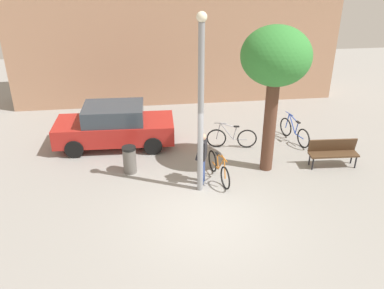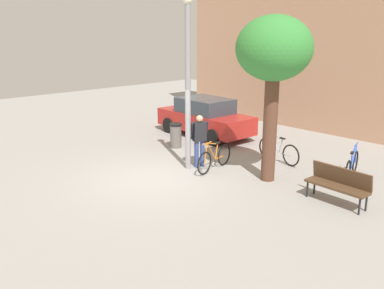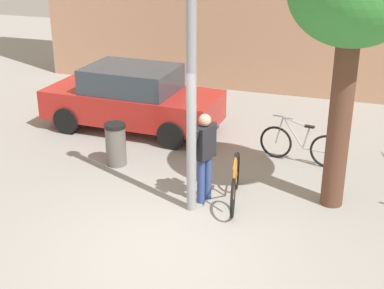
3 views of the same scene
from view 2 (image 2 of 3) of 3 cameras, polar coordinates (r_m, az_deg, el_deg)
ground_plane at (r=12.20m, az=-5.08°, el=-4.72°), size 36.00×36.00×0.00m
building_facade at (r=18.91m, az=18.94°, el=14.72°), size 14.50×2.00×8.41m
lamppost at (r=12.43m, az=-0.58°, el=9.05°), size 0.28×0.28×5.17m
person_by_lamppost at (r=12.94m, az=1.03°, el=1.01°), size 0.43×0.63×1.67m
park_bench at (r=10.95m, az=19.57°, el=-4.95°), size 1.62×0.55×0.92m
plaza_tree at (r=11.55m, az=11.23°, el=12.26°), size 2.07×2.07×4.62m
bicycle_silver at (r=13.88m, az=11.81°, el=-0.81°), size 1.80×0.33×0.97m
bicycle_orange at (r=12.82m, az=3.11°, el=-1.86°), size 0.38×1.79×0.97m
bicycle_blue at (r=12.91m, az=21.18°, el=-2.79°), size 0.54×1.76×0.97m
parked_car_red at (r=16.91m, az=1.79°, el=3.80°), size 4.26×1.94×1.55m
trash_bin at (r=15.25m, az=-2.25°, el=1.27°), size 0.44×0.44×0.90m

